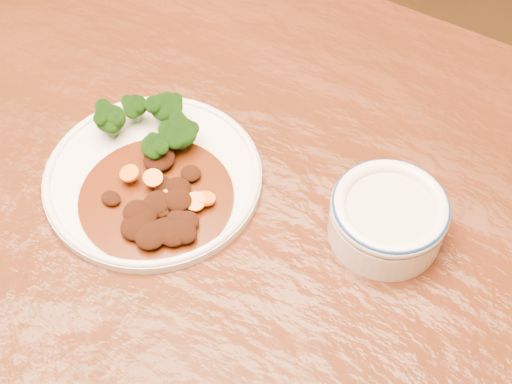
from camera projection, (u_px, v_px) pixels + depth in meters
The scene contains 5 objects.
dining_table at pixel (148, 223), 0.88m from camera, with size 1.59×1.06×0.75m.
dinner_plate at pixel (153, 176), 0.81m from camera, with size 0.25×0.25×0.02m.
broccoli_florets at pixel (153, 122), 0.83m from camera, with size 0.12×0.09×0.04m.
mince_stew at pixel (159, 204), 0.78m from camera, with size 0.17×0.17×0.02m.
dip_bowl at pixel (388, 216), 0.75m from camera, with size 0.13×0.13×0.06m.
Camera 1 is at (0.41, -0.31, 1.40)m, focal length 50.00 mm.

